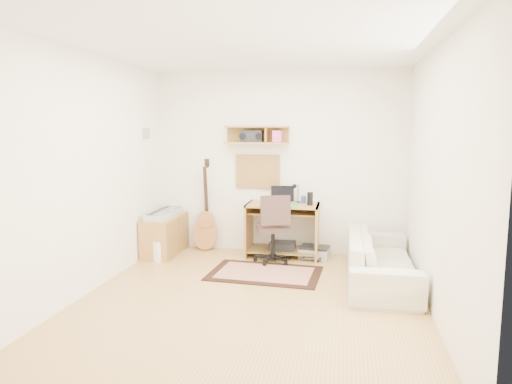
% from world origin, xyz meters
% --- Properties ---
extents(floor, '(3.60, 4.00, 0.01)m').
position_xyz_m(floor, '(0.00, 0.00, -0.01)').
color(floor, tan).
rests_on(floor, ground).
extents(ceiling, '(3.60, 4.00, 0.01)m').
position_xyz_m(ceiling, '(0.00, 0.00, 2.60)').
color(ceiling, white).
rests_on(ceiling, ground).
extents(back_wall, '(3.60, 0.01, 2.60)m').
position_xyz_m(back_wall, '(0.00, 2.00, 1.30)').
color(back_wall, white).
rests_on(back_wall, ground).
extents(left_wall, '(0.01, 4.00, 2.60)m').
position_xyz_m(left_wall, '(-1.80, 0.00, 1.30)').
color(left_wall, white).
rests_on(left_wall, ground).
extents(right_wall, '(0.01, 4.00, 2.60)m').
position_xyz_m(right_wall, '(1.80, 0.00, 1.30)').
color(right_wall, white).
rests_on(right_wall, ground).
extents(wall_shelf, '(0.90, 0.25, 0.26)m').
position_xyz_m(wall_shelf, '(-0.30, 1.88, 1.70)').
color(wall_shelf, '#B88440').
rests_on(wall_shelf, back_wall).
extents(cork_board, '(0.64, 0.03, 0.49)m').
position_xyz_m(cork_board, '(-0.30, 1.98, 1.17)').
color(cork_board, tan).
rests_on(cork_board, back_wall).
extents(wall_photo, '(0.02, 0.20, 0.15)m').
position_xyz_m(wall_photo, '(-1.79, 1.50, 1.72)').
color(wall_photo, '#4C8CBF').
rests_on(wall_photo, left_wall).
extents(desk, '(1.00, 0.55, 0.75)m').
position_xyz_m(desk, '(0.10, 1.73, 0.38)').
color(desk, '#B88440').
rests_on(desk, floor).
extents(laptop, '(0.36, 0.36, 0.25)m').
position_xyz_m(laptop, '(0.10, 1.71, 0.87)').
color(laptop, silver).
rests_on(laptop, desk).
extents(speaker, '(0.08, 0.08, 0.18)m').
position_xyz_m(speaker, '(0.48, 1.68, 0.84)').
color(speaker, black).
rests_on(speaker, desk).
extents(desk_lamp, '(0.09, 0.09, 0.27)m').
position_xyz_m(desk_lamp, '(0.30, 1.87, 0.88)').
color(desk_lamp, black).
rests_on(desk_lamp, desk).
extents(pencil_cup, '(0.07, 0.07, 0.10)m').
position_xyz_m(pencil_cup, '(0.38, 1.83, 0.80)').
color(pencil_cup, '#2F3F8E').
rests_on(pencil_cup, desk).
extents(boombox, '(0.31, 0.14, 0.16)m').
position_xyz_m(boombox, '(-0.37, 1.87, 1.68)').
color(boombox, black).
rests_on(boombox, wall_shelf).
extents(rug, '(1.40, 0.98, 0.02)m').
position_xyz_m(rug, '(-0.01, 0.88, 0.01)').
color(rug, beige).
rests_on(rug, floor).
extents(task_chair, '(0.61, 0.61, 0.95)m').
position_xyz_m(task_chair, '(0.01, 1.40, 0.47)').
color(task_chair, '#392821').
rests_on(task_chair, floor).
extents(cabinet, '(0.40, 0.90, 0.55)m').
position_xyz_m(cabinet, '(-1.58, 1.55, 0.28)').
color(cabinet, '#B88440').
rests_on(cabinet, floor).
extents(music_keyboard, '(0.26, 0.85, 0.07)m').
position_xyz_m(music_keyboard, '(-1.58, 1.55, 0.59)').
color(music_keyboard, '#B2B5BA').
rests_on(music_keyboard, cabinet).
extents(guitar, '(0.38, 0.26, 1.35)m').
position_xyz_m(guitar, '(-1.07, 1.86, 0.68)').
color(guitar, '#B87338').
rests_on(guitar, floor).
extents(waste_basket, '(0.28, 0.28, 0.27)m').
position_xyz_m(waste_basket, '(-1.52, 1.20, 0.14)').
color(waste_basket, white).
rests_on(waste_basket, floor).
extents(printer, '(0.44, 0.36, 0.15)m').
position_xyz_m(printer, '(0.56, 1.73, 0.09)').
color(printer, '#A5A8AA').
rests_on(printer, floor).
extents(sofa, '(0.56, 1.92, 0.75)m').
position_xyz_m(sofa, '(1.38, 0.85, 0.38)').
color(sofa, beige).
rests_on(sofa, floor).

